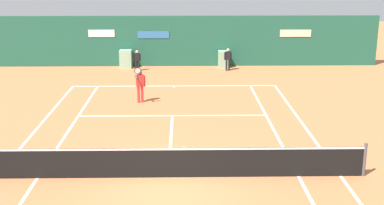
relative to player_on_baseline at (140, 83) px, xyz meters
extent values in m
plane|color=#C67042|center=(1.52, -8.52, -0.91)|extent=(80.00, 80.00, 0.00)
cube|color=white|center=(1.52, 3.18, -0.91)|extent=(10.60, 0.10, 0.01)
cube|color=white|center=(-2.48, -8.52, -0.91)|extent=(0.10, 23.40, 0.01)
cube|color=white|center=(5.52, -8.52, -0.91)|extent=(0.10, 23.40, 0.01)
cube|color=white|center=(6.82, -8.52, -0.91)|extent=(0.10, 23.40, 0.01)
cube|color=white|center=(1.52, -2.12, -0.91)|extent=(8.00, 0.10, 0.01)
cube|color=white|center=(1.52, -5.32, -0.91)|extent=(0.10, 6.40, 0.01)
cube|color=white|center=(1.52, 3.03, -0.91)|extent=(0.10, 0.24, 0.01)
cylinder|color=#4C4C51|center=(7.52, -8.52, -0.38)|extent=(0.10, 0.10, 1.07)
cube|color=black|center=(1.52, -8.52, -0.44)|extent=(12.00, 0.03, 0.95)
cube|color=white|center=(1.52, -8.52, 0.01)|extent=(12.00, 0.04, 0.06)
cube|color=#1E5642|center=(1.52, 8.48, 0.64)|extent=(25.00, 0.24, 3.10)
cube|color=white|center=(-2.98, 8.34, 1.14)|extent=(1.60, 0.02, 0.44)
cube|color=beige|center=(8.90, 8.34, 1.12)|extent=(1.91, 0.02, 0.44)
cube|color=#2D6BA8|center=(0.18, 8.34, 1.05)|extent=(1.93, 0.02, 0.44)
cube|color=#8CB793|center=(-1.50, 7.93, -0.37)|extent=(0.72, 0.70, 1.09)
cube|color=#8CB793|center=(4.45, 7.93, -0.40)|extent=(0.61, 0.70, 1.02)
cylinder|color=red|center=(0.08, 0.06, -0.53)|extent=(0.12, 0.12, 0.77)
cylinder|color=red|center=(-0.08, 0.00, -0.53)|extent=(0.12, 0.12, 0.77)
cube|color=red|center=(0.00, 0.03, 0.13)|extent=(0.39, 0.29, 0.54)
sphere|color=brown|center=(0.00, 0.03, 0.50)|extent=(0.21, 0.21, 0.21)
cylinder|color=red|center=(0.20, 0.09, 0.09)|extent=(0.08, 0.08, 0.52)
cylinder|color=brown|center=(-0.13, -0.28, 0.35)|extent=(0.23, 0.52, 0.08)
cylinder|color=black|center=(-0.05, -0.53, 0.46)|extent=(0.03, 0.03, 0.22)
torus|color=black|center=(-0.05, -0.53, 0.71)|extent=(0.30, 0.11, 0.30)
cylinder|color=silver|center=(-0.05, -0.53, 0.71)|extent=(0.25, 0.08, 0.26)
cylinder|color=black|center=(4.73, 6.97, -0.57)|extent=(0.11, 0.11, 0.67)
cylinder|color=black|center=(4.58, 6.96, -0.57)|extent=(0.11, 0.11, 0.67)
cube|color=black|center=(4.65, 6.96, 0.00)|extent=(0.31, 0.19, 0.47)
sphere|color=beige|center=(4.65, 6.96, 0.33)|extent=(0.19, 0.19, 0.19)
cylinder|color=black|center=(4.84, 6.97, -0.03)|extent=(0.07, 0.07, 0.46)
cylinder|color=black|center=(4.47, 6.95, -0.03)|extent=(0.07, 0.07, 0.46)
cylinder|color=black|center=(-0.65, 6.97, -0.60)|extent=(0.10, 0.10, 0.63)
cylinder|color=black|center=(-0.79, 6.95, -0.60)|extent=(0.10, 0.10, 0.63)
cube|color=black|center=(-0.72, 6.96, -0.07)|extent=(0.30, 0.20, 0.44)
sphere|color=beige|center=(-0.72, 6.96, 0.24)|extent=(0.17, 0.17, 0.17)
cylinder|color=black|center=(-0.55, 6.99, -0.10)|extent=(0.07, 0.07, 0.42)
cylinder|color=black|center=(-0.89, 6.93, -0.10)|extent=(0.07, 0.07, 0.42)
sphere|color=#CCE033|center=(2.01, -6.04, -0.88)|extent=(0.07, 0.07, 0.07)
camera|label=1|loc=(1.98, -23.10, 5.56)|focal=48.23mm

